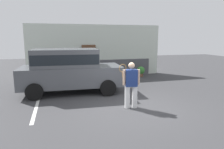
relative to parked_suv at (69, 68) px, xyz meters
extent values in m
plane|color=#38383A|center=(2.04, -2.74, -1.15)|extent=(40.00, 40.00, 0.00)
cube|color=silver|center=(-1.36, -1.24, -1.14)|extent=(0.12, 4.40, 0.01)
cube|color=silver|center=(2.04, 3.77, 0.56)|extent=(8.82, 0.30, 3.40)
cube|color=#4C4C51|center=(2.04, 3.57, -0.60)|extent=(7.41, 0.10, 1.10)
cube|color=brown|center=(1.49, 3.55, -0.10)|extent=(0.90, 0.06, 2.10)
cube|color=#4C4F54|center=(0.11, -0.01, -0.35)|extent=(4.69, 2.13, 0.90)
cube|color=#4C4F54|center=(-0.14, 0.01, 0.50)|extent=(2.98, 1.90, 0.80)
cube|color=black|center=(-0.14, 0.01, 0.48)|extent=(2.93, 1.92, 0.44)
cylinder|color=black|center=(1.70, 0.87, -0.79)|extent=(0.73, 0.30, 0.72)
cylinder|color=black|center=(1.61, -1.03, -0.79)|extent=(0.73, 0.30, 0.72)
cylinder|color=black|center=(-1.39, 1.02, -0.79)|extent=(0.73, 0.30, 0.72)
cylinder|color=black|center=(-1.49, -0.88, -0.79)|extent=(0.73, 0.30, 0.72)
cylinder|color=white|center=(2.17, -2.80, -0.74)|extent=(0.19, 0.19, 0.82)
cylinder|color=white|center=(1.90, -2.76, -0.74)|extent=(0.19, 0.19, 0.82)
cube|color=navy|center=(2.03, -2.78, -0.02)|extent=(0.45, 0.32, 0.61)
sphere|color=beige|center=(2.03, -2.78, 0.43)|extent=(0.23, 0.23, 0.23)
cylinder|color=beige|center=(2.29, -2.82, 0.01)|extent=(0.10, 0.10, 0.56)
cylinder|color=beige|center=(1.78, -2.75, 0.01)|extent=(0.10, 0.10, 0.56)
torus|color=olive|center=(1.74, -2.69, 0.33)|extent=(0.29, 0.07, 0.29)
cylinder|color=olive|center=(1.74, -2.69, 0.10)|extent=(0.03, 0.03, 0.20)
cylinder|color=brown|center=(4.83, 2.77, -1.04)|extent=(0.33, 0.33, 0.20)
sphere|color=#387F33|center=(4.83, 2.77, -0.73)|extent=(0.51, 0.51, 0.51)
camera|label=1|loc=(-0.53, -9.49, 1.41)|focal=32.35mm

